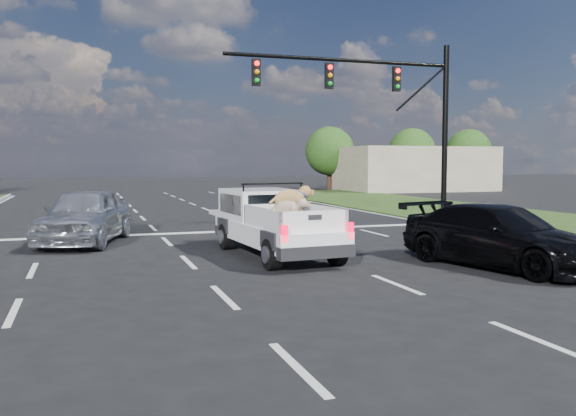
# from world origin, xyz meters

# --- Properties ---
(ground) EXTENTS (160.00, 160.00, 0.00)m
(ground) POSITION_xyz_m (0.00, 0.00, 0.00)
(ground) COLOR black
(ground) RESTS_ON ground
(road_markings) EXTENTS (17.75, 60.00, 0.01)m
(road_markings) POSITION_xyz_m (0.00, 6.56, 0.01)
(road_markings) COLOR silver
(road_markings) RESTS_ON ground
(traffic_signal) EXTENTS (9.11, 0.31, 7.00)m
(traffic_signal) POSITION_xyz_m (7.20, 10.50, 4.73)
(traffic_signal) COLOR black
(traffic_signal) RESTS_ON ground
(building_right) EXTENTS (12.00, 7.00, 3.60)m
(building_right) POSITION_xyz_m (22.00, 34.00, 1.80)
(building_right) COLOR #B8AD8C
(building_right) RESTS_ON ground
(tree_far_d) EXTENTS (4.20, 4.20, 5.40)m
(tree_far_d) POSITION_xyz_m (16.00, 38.00, 3.29)
(tree_far_d) COLOR #332114
(tree_far_d) RESTS_ON ground
(tree_far_e) EXTENTS (4.20, 4.20, 5.40)m
(tree_far_e) POSITION_xyz_m (24.00, 38.00, 3.29)
(tree_far_e) COLOR #332114
(tree_far_e) RESTS_ON ground
(tree_far_f) EXTENTS (4.20, 4.20, 5.40)m
(tree_far_f) POSITION_xyz_m (30.00, 38.00, 3.29)
(tree_far_f) COLOR #332114
(tree_far_f) RESTS_ON ground
(pickup_truck) EXTENTS (2.22, 5.18, 1.90)m
(pickup_truck) POSITION_xyz_m (0.53, 4.37, 0.89)
(pickup_truck) COLOR black
(pickup_truck) RESTS_ON ground
(silver_sedan) EXTENTS (3.29, 5.28, 1.68)m
(silver_sedan) POSITION_xyz_m (-4.10, 8.45, 0.84)
(silver_sedan) COLOR silver
(silver_sedan) RESTS_ON ground
(black_coupe) EXTENTS (3.28, 5.34, 1.45)m
(black_coupe) POSITION_xyz_m (5.00, 1.03, 0.72)
(black_coupe) COLOR black
(black_coupe) RESTS_ON ground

